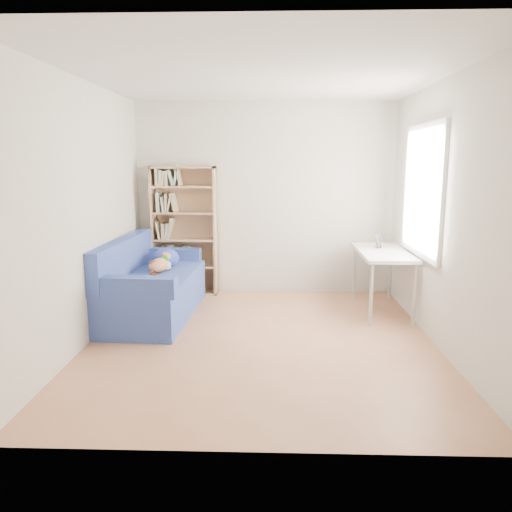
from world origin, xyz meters
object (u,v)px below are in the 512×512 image
(bookshelf, at_px, (185,236))
(desk, at_px, (383,257))
(pen_cup, at_px, (378,243))
(sofa, at_px, (151,287))

(bookshelf, relative_size, desk, 1.39)
(bookshelf, bearing_deg, pen_cup, -12.06)
(sofa, height_order, pen_cup, sofa)
(sofa, relative_size, desk, 1.51)
(bookshelf, bearing_deg, sofa, -103.08)
(bookshelf, xyz_separation_m, pen_cup, (2.52, -0.54, 0.01))
(desk, height_order, pen_cup, pen_cup)
(desk, distance_m, pen_cup, 0.25)
(desk, bearing_deg, sofa, -174.31)
(sofa, distance_m, desk, 2.81)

